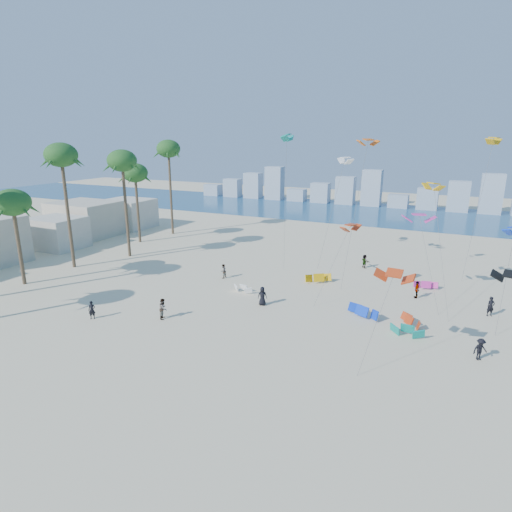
% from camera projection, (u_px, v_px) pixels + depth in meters
% --- Properties ---
extents(ground, '(220.00, 220.00, 0.00)m').
position_uv_depth(ground, '(120.00, 367.00, 30.18)').
color(ground, beige).
rests_on(ground, ground).
extents(ocean, '(220.00, 220.00, 0.00)m').
position_uv_depth(ocean, '(355.00, 212.00, 92.66)').
color(ocean, navy).
rests_on(ocean, ground).
extents(kitesurfer_near, '(0.73, 0.67, 1.67)m').
position_uv_depth(kitesurfer_near, '(92.00, 310.00, 37.95)').
color(kitesurfer_near, black).
rests_on(kitesurfer_near, ground).
extents(kitesurfer_mid, '(0.99, 1.11, 1.88)m').
position_uv_depth(kitesurfer_mid, '(163.00, 309.00, 38.01)').
color(kitesurfer_mid, gray).
rests_on(kitesurfer_mid, ground).
extents(kitesurfers_far, '(28.06, 20.56, 1.85)m').
position_uv_depth(kitesurfers_far, '(359.00, 290.00, 42.91)').
color(kitesurfers_far, black).
rests_on(kitesurfers_far, ground).
extents(grounded_kites, '(19.96, 13.64, 1.01)m').
position_uv_depth(grounded_kites, '(360.00, 301.00, 41.00)').
color(grounded_kites, white).
rests_on(grounded_kites, ground).
extents(flying_kites, '(26.58, 32.00, 16.54)m').
position_uv_depth(flying_kites, '(406.00, 185.00, 41.75)').
color(flying_kites, '#BC3712').
rests_on(flying_kites, ground).
extents(palm_row, '(7.96, 44.80, 15.59)m').
position_uv_depth(palm_row, '(66.00, 170.00, 50.13)').
color(palm_row, brown).
rests_on(palm_row, ground).
extents(beachfront_buildings, '(11.50, 43.00, 6.00)m').
position_uv_depth(beachfront_buildings, '(42.00, 230.00, 61.58)').
color(beachfront_buildings, beige).
rests_on(beachfront_buildings, ground).
extents(distant_skyline, '(85.00, 3.00, 8.40)m').
position_uv_depth(distant_skyline, '(360.00, 192.00, 101.00)').
color(distant_skyline, '#9EADBF').
rests_on(distant_skyline, ground).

